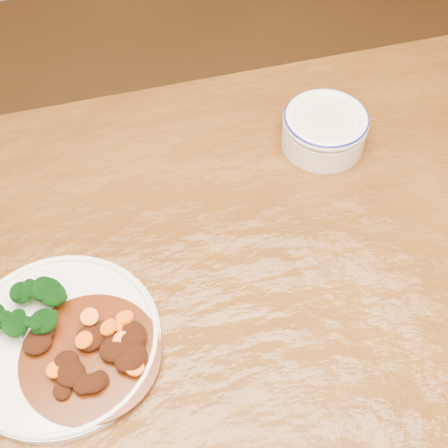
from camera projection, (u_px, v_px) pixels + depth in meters
name	position (u px, v px, depth m)	size (l,w,h in m)	color
dining_table	(256.00, 357.00, 0.80)	(1.58, 1.03, 0.75)	#5E3510
dinner_plate	(59.00, 341.00, 0.72)	(0.23, 0.23, 0.01)	silver
broccoli_florets	(24.00, 310.00, 0.71)	(0.12, 0.08, 0.04)	#6D9F52
mince_stew	(96.00, 353.00, 0.70)	(0.16, 0.16, 0.03)	#4F2308
dip_bowl	(325.00, 128.00, 0.89)	(0.12, 0.12, 0.06)	silver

